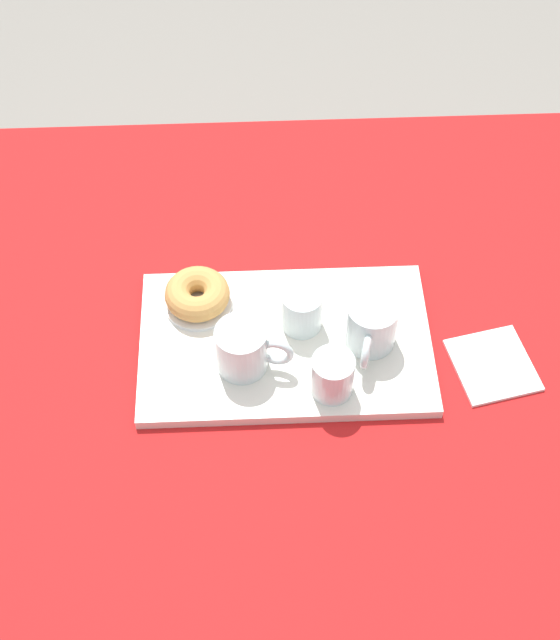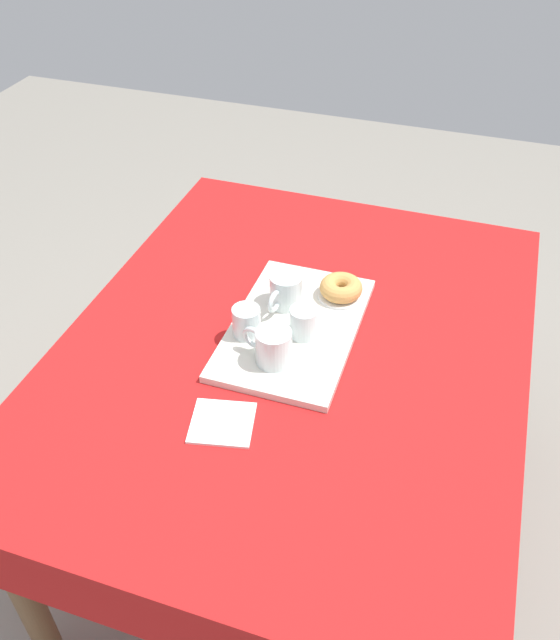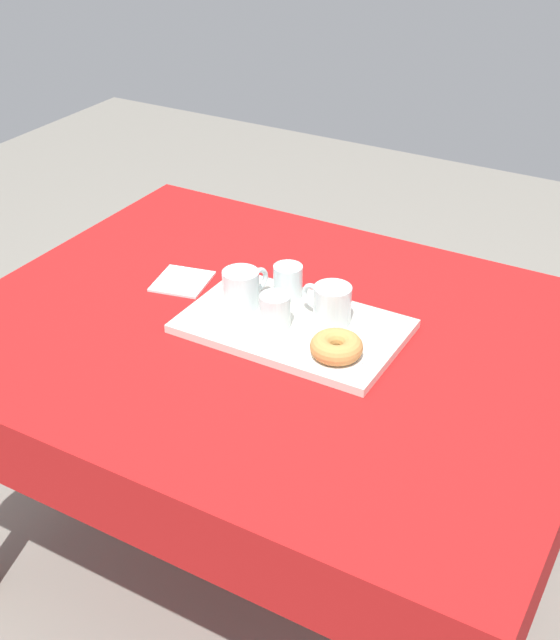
{
  "view_description": "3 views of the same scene",
  "coord_description": "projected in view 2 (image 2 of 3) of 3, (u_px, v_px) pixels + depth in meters",
  "views": [
    {
      "loc": [
        -0.08,
        -0.88,
        1.97
      ],
      "look_at": [
        -0.05,
        -0.0,
        0.79
      ],
      "focal_mm": 51.38,
      "sensor_mm": 36.0,
      "label": 1
    },
    {
      "loc": [
        1.16,
        0.35,
        1.8
      ],
      "look_at": [
        0.0,
        -0.04,
        0.79
      ],
      "focal_mm": 37.77,
      "sensor_mm": 36.0,
      "label": 2
    },
    {
      "loc": [
        -0.78,
        1.35,
        1.72
      ],
      "look_at": [
        -0.01,
        -0.0,
        0.75
      ],
      "focal_mm": 46.92,
      "sensor_mm": 36.0,
      "label": 3
    }
  ],
  "objects": [
    {
      "name": "sugar_donut_left",
      "position": [
        341.0,
        288.0,
        1.71
      ],
      "size": [
        0.11,
        0.11,
        0.04
      ],
      "primitive_type": "torus",
      "color": "tan",
      "rests_on": "donut_plate_left"
    },
    {
      "name": "dining_table",
      "position": [
        294.0,
        369.0,
        1.68
      ],
      "size": [
        1.39,
        1.09,
        0.73
      ],
      "color": "red",
      "rests_on": "ground"
    },
    {
      "name": "tea_mug_right",
      "position": [
        285.0,
        291.0,
        1.67
      ],
      "size": [
        0.12,
        0.08,
        0.09
      ],
      "color": "silver",
      "rests_on": "serving_tray"
    },
    {
      "name": "water_glass_near",
      "position": [
        304.0,
        323.0,
        1.59
      ],
      "size": [
        0.07,
        0.07,
        0.08
      ],
      "color": "silver",
      "rests_on": "serving_tray"
    },
    {
      "name": "paper_napkin",
      "position": [
        222.0,
        423.0,
        1.42
      ],
      "size": [
        0.15,
        0.15,
        0.01
      ],
      "primitive_type": "cube",
      "rotation": [
        0.0,
        0.0,
        0.21
      ],
      "color": "white",
      "rests_on": "dining_table"
    },
    {
      "name": "ground_plane",
      "position": [
        291.0,
        517.0,
        2.09
      ],
      "size": [
        6.0,
        6.0,
        0.0
      ],
      "primitive_type": "plane",
      "color": "gray"
    },
    {
      "name": "donut_plate_left",
      "position": [
        340.0,
        295.0,
        1.72
      ],
      "size": [
        0.12,
        0.12,
        0.01
      ],
      "primitive_type": "cylinder",
      "color": "white",
      "rests_on": "serving_tray"
    },
    {
      "name": "serving_tray",
      "position": [
        295.0,
        328.0,
        1.64
      ],
      "size": [
        0.48,
        0.3,
        0.02
      ],
      "primitive_type": "cube",
      "color": "silver",
      "rests_on": "dining_table"
    },
    {
      "name": "tea_mug_left",
      "position": [
        273.0,
        347.0,
        1.52
      ],
      "size": [
        0.08,
        0.12,
        0.09
      ],
      "color": "silver",
      "rests_on": "serving_tray"
    },
    {
      "name": "water_glass_far",
      "position": [
        246.0,
        323.0,
        1.59
      ],
      "size": [
        0.07,
        0.07,
        0.08
      ],
      "color": "silver",
      "rests_on": "serving_tray"
    }
  ]
}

